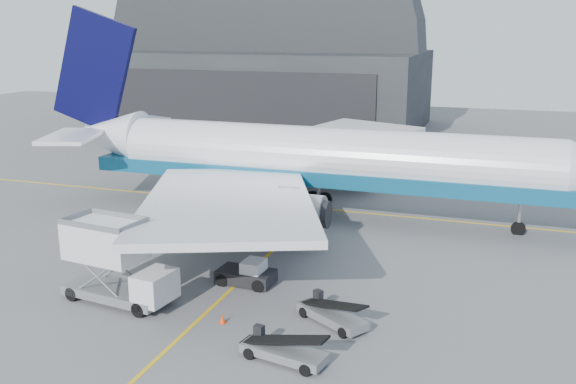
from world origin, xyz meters
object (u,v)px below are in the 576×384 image
(pushback_tug, at_px, (248,274))
(belt_loader_a, at_px, (283,350))
(belt_loader_b, at_px, (332,314))
(airliner, at_px, (308,158))
(catering_truck, at_px, (115,263))

(pushback_tug, relative_size, belt_loader_a, 0.78)
(pushback_tug, xyz_separation_m, belt_loader_a, (5.31, -8.40, -0.08))
(belt_loader_b, bearing_deg, airliner, 142.89)
(airliner, xyz_separation_m, pushback_tug, (0.96, -16.04, -4.37))
(belt_loader_b, bearing_deg, belt_loader_a, -72.20)
(airliner, height_order, belt_loader_a, airliner)
(belt_loader_b, bearing_deg, catering_truck, -142.29)
(pushback_tug, xyz_separation_m, belt_loader_b, (6.51, -3.71, -0.08))
(pushback_tug, height_order, belt_loader_a, belt_loader_a)
(pushback_tug, distance_m, belt_loader_a, 9.94)
(airliner, distance_m, belt_loader_a, 25.62)
(airliner, bearing_deg, pushback_tug, -86.58)
(airliner, relative_size, belt_loader_a, 10.83)
(catering_truck, relative_size, pushback_tug, 1.97)
(belt_loader_b, bearing_deg, pushback_tug, -177.49)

